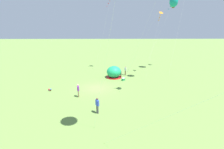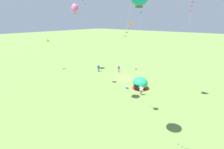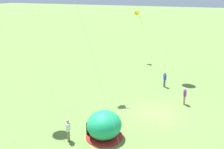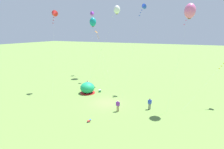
% 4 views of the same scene
% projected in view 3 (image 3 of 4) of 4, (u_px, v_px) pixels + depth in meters
% --- Properties ---
extents(ground_plane, '(300.00, 300.00, 0.00)m').
position_uv_depth(ground_plane, '(156.00, 114.00, 23.62)').
color(ground_plane, olive).
extents(popup_tent, '(2.81, 2.81, 2.10)m').
position_uv_depth(popup_tent, '(104.00, 125.00, 19.57)').
color(popup_tent, '#1EAD6B').
rests_on(popup_tent, ground).
extents(cooler_box, '(0.61, 0.65, 0.44)m').
position_uv_depth(cooler_box, '(96.00, 120.00, 21.96)').
color(cooler_box, '#1E8C4C').
rests_on(cooler_box, ground).
extents(person_watching_sky, '(0.52, 0.40, 1.72)m').
position_uv_depth(person_watching_sky, '(165.00, 79.00, 29.75)').
color(person_watching_sky, '#4C4C51').
rests_on(person_watching_sky, ground).
extents(person_with_toddler, '(0.57, 0.34, 1.72)m').
position_uv_depth(person_with_toddler, '(68.00, 129.00, 19.09)').
color(person_with_toddler, '#8C7251').
rests_on(person_with_toddler, ground).
extents(person_center_field, '(0.57, 0.33, 1.72)m').
position_uv_depth(person_center_field, '(185.00, 95.00, 25.23)').
color(person_center_field, '#8C7251').
rests_on(person_center_field, ground).
extents(kite_yellow, '(6.01, 6.05, 7.70)m').
position_uv_depth(kite_yellow, '(138.00, 14.00, 38.62)').
color(kite_yellow, silver).
rests_on(kite_yellow, ground).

